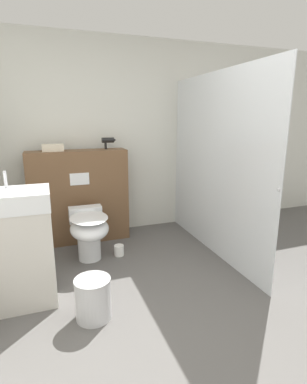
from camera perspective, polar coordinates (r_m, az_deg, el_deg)
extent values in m
plane|color=#565451|center=(2.31, 8.85, -27.18)|extent=(12.00, 12.00, 0.00)
cube|color=silver|center=(4.01, -7.14, 10.12)|extent=(8.00, 0.06, 2.50)
cube|color=brown|center=(3.80, -13.92, -0.85)|extent=(1.17, 0.30, 1.14)
cube|color=white|center=(3.59, -13.89, 2.41)|extent=(0.22, 0.01, 0.14)
cube|color=silver|center=(3.38, 11.56, 4.87)|extent=(0.01, 2.05, 1.99)
sphere|color=#B2B2B7|center=(2.60, 22.83, 0.48)|extent=(0.04, 0.04, 0.04)
cylinder|color=white|center=(3.38, -12.14, -9.52)|extent=(0.25, 0.25, 0.36)
ellipsoid|color=white|center=(3.22, -12.11, -6.81)|extent=(0.40, 0.52, 0.22)
ellipsoid|color=white|center=(3.18, -12.22, -4.78)|extent=(0.39, 0.51, 0.02)
cube|color=white|center=(3.49, -12.84, -4.12)|extent=(0.36, 0.14, 0.18)
cube|color=beige|center=(2.74, -25.21, -11.24)|extent=(0.64, 0.42, 0.81)
cube|color=white|center=(2.58, -26.31, -1.49)|extent=(0.65, 0.42, 0.15)
cylinder|color=silver|center=(2.66, -26.38, 2.11)|extent=(0.02, 0.02, 0.14)
cylinder|color=black|center=(3.77, -8.71, 9.74)|extent=(0.15, 0.07, 0.07)
cone|color=black|center=(3.79, -7.39, 9.81)|extent=(0.03, 0.06, 0.06)
cylinder|color=black|center=(3.77, -9.12, 8.84)|extent=(0.03, 0.03, 0.10)
cube|color=beige|center=(3.68, -18.62, 7.99)|extent=(0.24, 0.16, 0.08)
cylinder|color=white|center=(3.46, -6.58, -10.96)|extent=(0.11, 0.11, 0.12)
cylinder|color=silver|center=(2.48, -11.41, -19.40)|extent=(0.27, 0.27, 0.32)
cylinder|color=silver|center=(2.40, -11.61, -16.10)|extent=(0.28, 0.28, 0.01)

